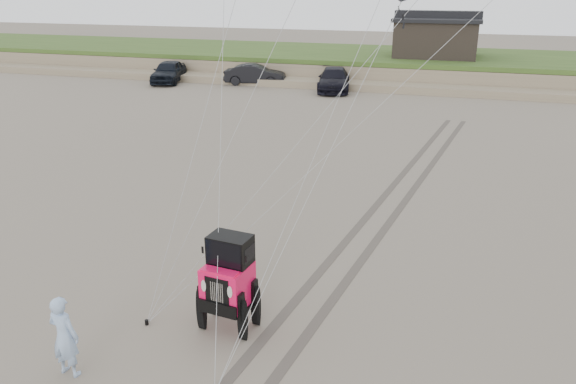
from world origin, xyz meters
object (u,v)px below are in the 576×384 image
cabin (436,36)px  truck_b (255,75)px  truck_c (334,79)px  man (64,336)px  jeep (228,293)px  truck_a (169,72)px

cabin → truck_b: bearing=-152.1°
cabin → truck_b: (-12.37, -6.55, -2.50)m
truck_c → man: 31.07m
jeep → man: bearing=-128.3°
man → cabin: bearing=-91.9°
cabin → truck_b: cabin is taller
cabin → man: 38.57m
truck_a → man: man is taller
truck_a → jeep: bearing=-72.7°
cabin → jeep: (-2.25, -35.86, -2.38)m
cabin → man: size_ratio=3.76×
jeep → man: 3.34m
truck_a → truck_b: 6.60m
truck_c → truck_a: bearing=171.1°
truck_a → truck_c: 12.59m
truck_b → jeep: jeep is taller
cabin → truck_c: (-6.31, -7.19, -2.48)m
truck_b → man: man is taller
truck_b → truck_c: (6.06, -0.64, 0.03)m
truck_a → cabin: bearing=8.6°
truck_b → truck_c: bearing=-106.2°
truck_c → jeep: 28.96m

